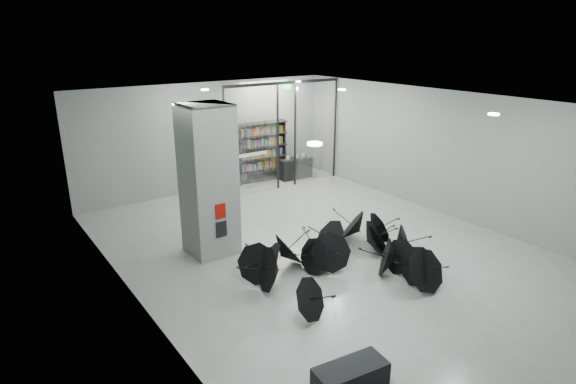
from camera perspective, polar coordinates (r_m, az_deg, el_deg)
room at (r=11.95m, az=5.38°, el=4.97°), size 14.00×14.02×4.01m
column at (r=12.46m, az=-9.61°, el=1.33°), size 1.20×1.20×4.00m
fire_cabinet at (r=12.15m, az=-8.14°, el=-2.30°), size 0.28×0.04×0.38m
info_panel at (r=12.33m, az=-8.03°, el=-4.47°), size 0.30×0.03×0.42m
exit_sign at (r=17.37m, az=-0.06°, el=12.56°), size 0.30×0.06×0.15m
glass_partition at (r=17.77m, az=-0.46°, el=7.36°), size 5.06×0.08×4.00m
bench at (r=8.54m, az=7.55°, el=-21.15°), size 1.32×0.70×0.41m
bookshelf at (r=18.88m, az=-3.23°, el=4.88°), size 2.18×0.72×2.36m
shop_counter at (r=19.33m, az=0.85°, el=2.89°), size 1.41×0.62×0.83m
umbrella_cluster at (r=12.04m, az=6.61°, el=-7.81°), size 5.03×4.24×1.31m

